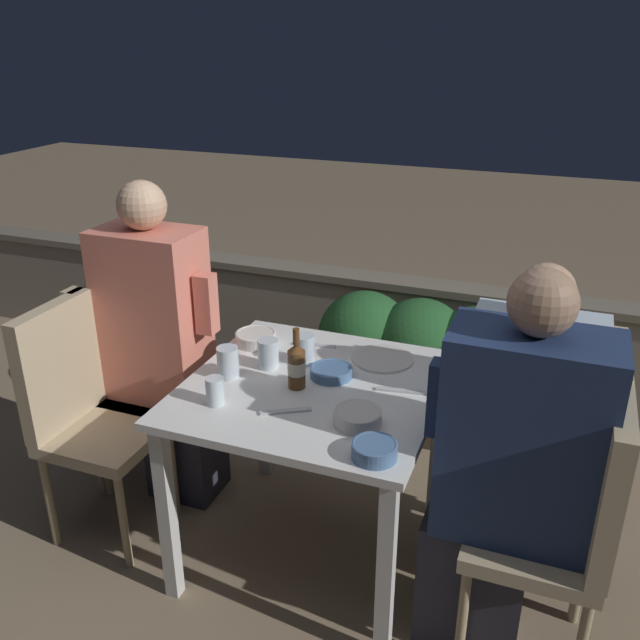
{
  "coord_description": "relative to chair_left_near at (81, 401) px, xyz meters",
  "views": [
    {
      "loc": [
        0.77,
        -1.95,
        1.89
      ],
      "look_at": [
        0.0,
        0.07,
        0.96
      ],
      "focal_mm": 38.0,
      "sensor_mm": 36.0,
      "label": 1
    }
  ],
  "objects": [
    {
      "name": "ground_plane",
      "position": [
        0.89,
        0.17,
        -0.57
      ],
      "size": [
        16.0,
        16.0,
        0.0
      ],
      "primitive_type": "plane",
      "color": "#847056"
    },
    {
      "name": "parapet_wall",
      "position": [
        0.89,
        1.62,
        -0.25
      ],
      "size": [
        9.0,
        0.18,
        0.63
      ],
      "color": "gray",
      "rests_on": "ground_plane"
    },
    {
      "name": "dining_table",
      "position": [
        0.89,
        0.17,
        0.06
      ],
      "size": [
        0.88,
        0.88,
        0.74
      ],
      "color": "white",
      "rests_on": "ground_plane"
    },
    {
      "name": "planter_hedge",
      "position": [
        1.06,
        1.18,
        -0.18
      ],
      "size": [
        1.03,
        0.47,
        0.7
      ],
      "color": "brown",
      "rests_on": "ground_plane"
    },
    {
      "name": "chair_left_near",
      "position": [
        0.0,
        0.0,
        0.0
      ],
      "size": [
        0.41,
        0.4,
        0.96
      ],
      "color": "tan",
      "rests_on": "ground_plane"
    },
    {
      "name": "chair_left_far",
      "position": [
        -0.03,
        0.33,
        0.0
      ],
      "size": [
        0.41,
        0.4,
        0.96
      ],
      "color": "tan",
      "rests_on": "ground_plane"
    },
    {
      "name": "person_coral_top",
      "position": [
        0.17,
        0.33,
        0.12
      ],
      "size": [
        0.49,
        0.26,
        1.37
      ],
      "color": "#282833",
      "rests_on": "ground_plane"
    },
    {
      "name": "chair_right_near",
      "position": [
        1.79,
        -0.01,
        0.0
      ],
      "size": [
        0.41,
        0.4,
        0.96
      ],
      "color": "tan",
      "rests_on": "ground_plane"
    },
    {
      "name": "person_navy_jumper",
      "position": [
        1.59,
        -0.01,
        0.08
      ],
      "size": [
        0.52,
        0.26,
        1.31
      ],
      "color": "#282833",
      "rests_on": "ground_plane"
    },
    {
      "name": "chair_right_far",
      "position": [
        1.78,
        0.34,
        0.0
      ],
      "size": [
        0.41,
        0.4,
        0.96
      ],
      "color": "tan",
      "rests_on": "ground_plane"
    },
    {
      "name": "person_blue_shirt",
      "position": [
        1.58,
        0.34,
        0.04
      ],
      "size": [
        0.5,
        0.26,
        1.22
      ],
      "color": "#282833",
      "rests_on": "ground_plane"
    },
    {
      "name": "beer_bottle",
      "position": [
        0.85,
        0.13,
        0.25
      ],
      "size": [
        0.06,
        0.06,
        0.22
      ],
      "color": "brown",
      "rests_on": "dining_table"
    },
    {
      "name": "plate_0",
      "position": [
        1.07,
        0.44,
        0.17
      ],
      "size": [
        0.24,
        0.24,
        0.01
      ],
      "color": "silver",
      "rests_on": "dining_table"
    },
    {
      "name": "bowl_0",
      "position": [
        1.22,
        -0.18,
        0.19
      ],
      "size": [
        0.14,
        0.14,
        0.05
      ],
      "color": "#4C709E",
      "rests_on": "dining_table"
    },
    {
      "name": "bowl_1",
      "position": [
        0.93,
        0.24,
        0.19
      ],
      "size": [
        0.15,
        0.15,
        0.04
      ],
      "color": "#4C709E",
      "rests_on": "dining_table"
    },
    {
      "name": "bowl_2",
      "position": [
        1.12,
        -0.02,
        0.19
      ],
      "size": [
        0.15,
        0.15,
        0.05
      ],
      "color": "beige",
      "rests_on": "dining_table"
    },
    {
      "name": "bowl_3",
      "position": [
        0.56,
        0.4,
        0.19
      ],
      "size": [
        0.16,
        0.16,
        0.05
      ],
      "color": "silver",
      "rests_on": "dining_table"
    },
    {
      "name": "glass_cup_0",
      "position": [
        0.8,
        0.31,
        0.22
      ],
      "size": [
        0.08,
        0.08,
        0.11
      ],
      "color": "silver",
      "rests_on": "dining_table"
    },
    {
      "name": "glass_cup_1",
      "position": [
        0.59,
        0.11,
        0.22
      ],
      "size": [
        0.08,
        0.08,
        0.11
      ],
      "color": "silver",
      "rests_on": "dining_table"
    },
    {
      "name": "glass_cup_2",
      "position": [
        0.64,
        -0.07,
        0.21
      ],
      "size": [
        0.06,
        0.06,
        0.1
      ],
      "color": "silver",
      "rests_on": "dining_table"
    },
    {
      "name": "glass_cup_3",
      "position": [
        0.69,
        0.23,
        0.22
      ],
      "size": [
        0.08,
        0.08,
        0.11
      ],
      "color": "silver",
      "rests_on": "dining_table"
    },
    {
      "name": "fork_0",
      "position": [
        1.19,
        0.22,
        0.17
      ],
      "size": [
        0.17,
        0.05,
        0.01
      ],
      "color": "silver",
      "rests_on": "dining_table"
    },
    {
      "name": "fork_1",
      "position": [
        0.78,
        0.46,
        0.17
      ],
      "size": [
        0.17,
        0.05,
        0.01
      ],
      "color": "silver",
      "rests_on": "dining_table"
    },
    {
      "name": "fork_2",
      "position": [
        0.88,
        -0.04,
        0.17
      ],
      "size": [
        0.16,
        0.1,
        0.01
      ],
      "color": "silver",
      "rests_on": "dining_table"
    },
    {
      "name": "potted_plant",
      "position": [
        -0.2,
        0.87,
        -0.14
      ],
      "size": [
        0.37,
        0.37,
        0.7
      ],
      "color": "#9E5638",
      "rests_on": "ground_plane"
    }
  ]
}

